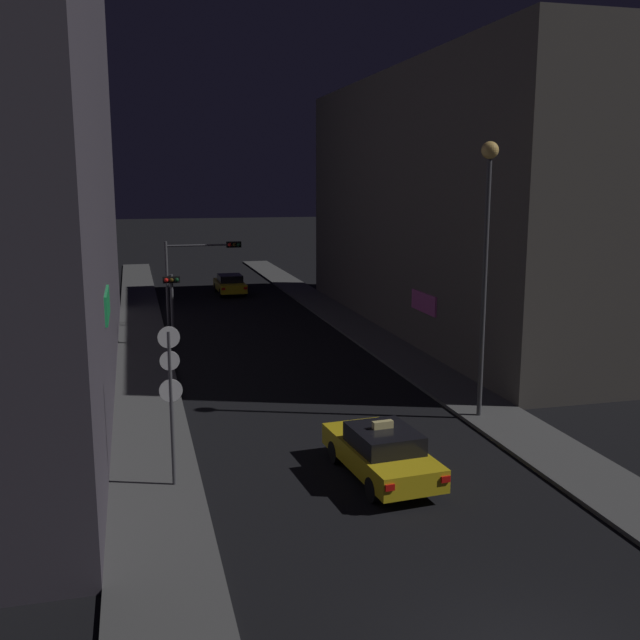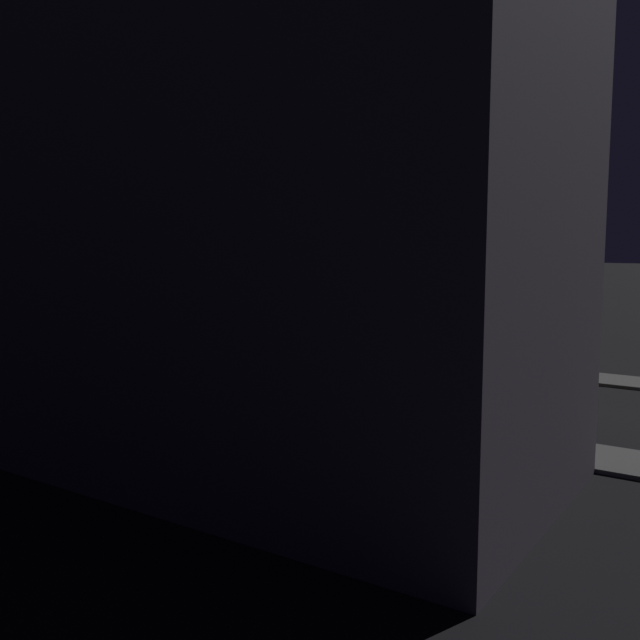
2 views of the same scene
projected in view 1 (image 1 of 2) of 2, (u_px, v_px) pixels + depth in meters
name	position (u px, v px, depth m)	size (l,w,h in m)	color
sidewalk_left	(142.00, 330.00, 39.04)	(2.37, 63.77, 0.12)	#4C4C4C
sidewalk_right	(346.00, 320.00, 41.83)	(2.37, 63.77, 0.12)	#4C4C4C
building_facade_right	(475.00, 203.00, 39.52)	(10.54, 29.10, 13.48)	#514C47
taxi	(381.00, 452.00, 19.69)	(2.17, 4.59, 1.62)	yellow
far_car	(230.00, 284.00, 51.65)	(1.87, 4.47, 1.42)	yellow
traffic_light_overhead	(197.00, 264.00, 39.64)	(4.13, 0.42, 4.73)	#47474C
traffic_light_left_kerb	(172.00, 295.00, 35.05)	(0.80, 0.42, 3.52)	#47474C
sign_pole_left	(171.00, 391.00, 18.62)	(0.59, 0.10, 4.21)	#47474C
street_lamp_near_block	(487.00, 230.00, 23.59)	(0.56, 0.56, 9.02)	#47474C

